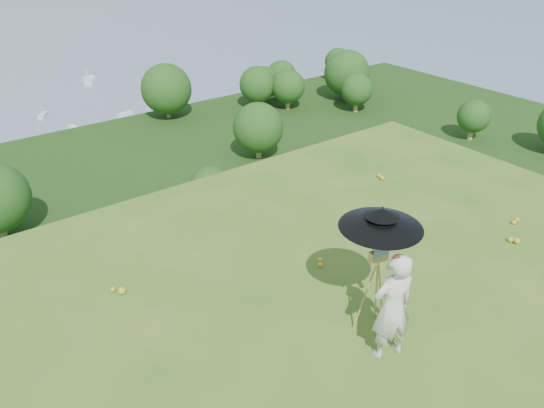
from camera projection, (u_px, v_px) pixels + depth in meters
ground at (426, 330)px, 8.42m from camera, size 14.00×14.00×0.00m
forest_slope at (64, 363)px, 46.92m from camera, size 140.00×56.00×22.00m
slope_trees at (29, 228)px, 40.24m from camera, size 110.00×50.00×6.00m
wildflowers at (414, 319)px, 8.57m from camera, size 10.00×10.50×0.12m
painter at (392, 307)px, 7.54m from camera, size 0.74×0.58×1.79m
field_easel at (375, 287)px, 8.11m from camera, size 0.69×0.69×1.59m
sun_umbrella at (380, 233)px, 7.68m from camera, size 1.43×1.43×0.89m
painter_cap at (399, 258)px, 7.14m from camera, size 0.24×0.27×0.10m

